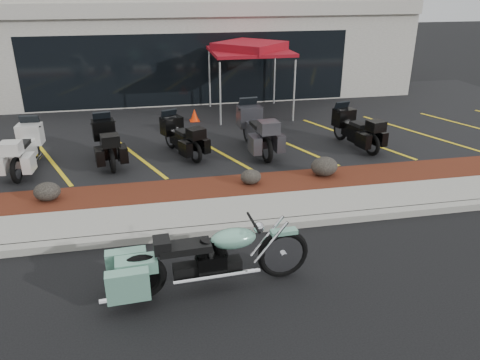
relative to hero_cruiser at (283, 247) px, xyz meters
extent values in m
plane|color=black|center=(-0.33, 0.74, -0.57)|extent=(90.00, 90.00, 0.00)
cube|color=gray|center=(-0.33, 1.64, -0.50)|extent=(24.00, 0.25, 0.15)
cube|color=gray|center=(-0.33, 2.34, -0.50)|extent=(24.00, 1.20, 0.15)
cube|color=#3E110E|center=(-0.33, 3.54, -0.49)|extent=(24.00, 1.20, 0.16)
cube|color=black|center=(-0.33, 8.94, -0.50)|extent=(26.00, 9.60, 0.15)
cube|color=gray|center=(-0.33, 15.24, 1.43)|extent=(18.00, 8.00, 4.00)
cube|color=black|center=(-0.33, 11.26, 0.93)|extent=(12.00, 0.06, 2.60)
cube|color=gray|center=(-0.33, 11.23, 3.03)|extent=(18.00, 0.30, 0.50)
ellipsoid|color=black|center=(-4.26, 3.53, -0.21)|extent=(0.57, 0.47, 0.40)
ellipsoid|color=black|center=(0.25, 3.53, -0.24)|extent=(0.49, 0.41, 0.35)
ellipsoid|color=black|center=(2.11, 3.68, -0.18)|extent=(0.66, 0.55, 0.47)
cone|color=#F53208|center=(-0.46, 9.11, -0.21)|extent=(0.37, 0.37, 0.41)
cylinder|color=silver|center=(0.19, 8.62, 0.60)|extent=(0.06, 0.06, 2.04)
cylinder|color=silver|center=(2.66, 8.32, 0.60)|extent=(0.06, 0.06, 2.04)
cylinder|color=silver|center=(0.49, 11.08, 0.60)|extent=(0.06, 0.06, 2.04)
cylinder|color=silver|center=(2.95, 10.78, 0.60)|extent=(0.06, 0.06, 2.04)
cube|color=maroon|center=(1.57, 9.70, 1.75)|extent=(2.96, 2.96, 0.11)
cube|color=maroon|center=(1.57, 9.70, 1.90)|extent=(2.74, 2.74, 0.31)
camera|label=1|loc=(-1.98, -6.28, 4.00)|focal=35.00mm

